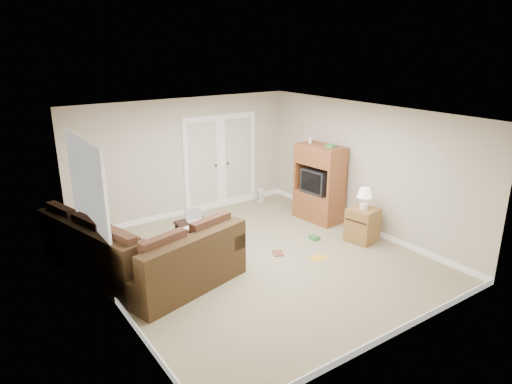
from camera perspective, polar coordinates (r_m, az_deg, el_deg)
floor at (r=7.95m, az=0.43°, el=-8.46°), size 5.50×5.50×0.00m
ceiling at (r=7.19m, az=0.47°, el=9.67°), size 5.00×5.50×0.02m
wall_left at (r=6.46m, az=-18.09°, el=-3.75°), size 0.02×5.50×2.50m
wall_right at (r=9.08m, az=13.50°, el=2.90°), size 0.02×5.50×2.50m
wall_back at (r=9.77m, az=-8.87°, el=4.24°), size 5.00×0.02×2.50m
wall_front at (r=5.60m, az=16.93°, el=-7.02°), size 5.00×0.02×2.50m
baseboards at (r=7.92m, az=0.43°, el=-8.14°), size 5.00×5.50×0.10m
french_doors at (r=10.17m, az=-4.42°, el=3.72°), size 1.80×0.05×2.13m
window_left at (r=7.29m, az=-20.38°, el=0.99°), size 0.05×1.92×1.42m
sectional_sofa at (r=7.47m, az=-14.56°, el=-7.87°), size 2.65×3.10×0.91m
coffee_table at (r=8.23m, az=-6.81°, el=-5.69°), size 0.57×1.12×0.76m
tv_armoire at (r=9.53m, az=7.90°, el=1.16°), size 0.65×1.05×1.71m
side_cabinet at (r=8.75m, az=13.17°, el=-3.68°), size 0.59×0.59×1.05m
space_heater at (r=10.67m, az=0.58°, el=-0.44°), size 0.15×0.14×0.32m
floor_magazine at (r=8.08m, az=7.85°, el=-8.16°), size 0.30×0.25×0.01m
floor_greenbox at (r=8.78m, az=7.29°, el=-5.66°), size 0.14×0.19×0.07m
floor_book at (r=8.15m, az=2.15°, el=-7.70°), size 0.26×0.29×0.02m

